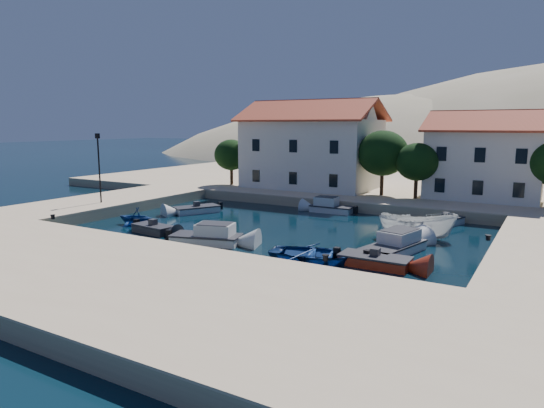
{
  "coord_description": "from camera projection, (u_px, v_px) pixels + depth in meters",
  "views": [
    {
      "loc": [
        17.94,
        -21.57,
        7.98
      ],
      "look_at": [
        -0.56,
        9.87,
        2.0
      ],
      "focal_mm": 32.0,
      "sensor_mm": 36.0,
      "label": 1
    }
  ],
  "objects": [
    {
      "name": "ground",
      "position": [
        196.0,
        261.0,
        28.62
      ],
      "size": [
        400.0,
        400.0,
        0.0
      ],
      "primitive_type": "plane",
      "color": "black",
      "rests_on": "ground"
    },
    {
      "name": "quay_south",
      "position": [
        116.0,
        281.0,
        23.43
      ],
      "size": [
        52.0,
        12.0,
        1.0
      ],
      "primitive_type": "cube",
      "color": "#D1B58F",
      "rests_on": "ground"
    },
    {
      "name": "quay_west",
      "position": [
        108.0,
        203.0,
        46.55
      ],
      "size": [
        8.0,
        20.0,
        1.0
      ],
      "primitive_type": "cube",
      "color": "#D1B58F",
      "rests_on": "ground"
    },
    {
      "name": "quay_north",
      "position": [
        405.0,
        186.0,
        59.86
      ],
      "size": [
        80.0,
        36.0,
        1.0
      ],
      "primitive_type": "cube",
      "color": "#D1B58F",
      "rests_on": "ground"
    },
    {
      "name": "building_left",
      "position": [
        312.0,
        143.0,
        54.47
      ],
      "size": [
        14.7,
        9.45,
        9.7
      ],
      "color": "silver",
      "rests_on": "quay_north"
    },
    {
      "name": "building_mid",
      "position": [
        486.0,
        154.0,
        46.43
      ],
      "size": [
        10.5,
        8.4,
        8.3
      ],
      "color": "silver",
      "rests_on": "quay_north"
    },
    {
      "name": "trees",
      "position": [
        398.0,
        157.0,
        47.23
      ],
      "size": [
        37.3,
        5.3,
        6.45
      ],
      "color": "#382314",
      "rests_on": "quay_north"
    },
    {
      "name": "lamppost",
      "position": [
        99.0,
        161.0,
        43.41
      ],
      "size": [
        0.35,
        0.25,
        6.22
      ],
      "color": "black",
      "rests_on": "quay_west"
    },
    {
      "name": "bollards",
      "position": [
        270.0,
        235.0,
        30.32
      ],
      "size": [
        29.36,
        9.56,
        0.3
      ],
      "color": "black",
      "rests_on": "ground"
    },
    {
      "name": "motorboat_grey_sw",
      "position": [
        153.0,
        229.0,
        36.09
      ],
      "size": [
        3.51,
        1.87,
        1.25
      ],
      "rotation": [
        0.0,
        0.0,
        -0.12
      ],
      "color": "#2F2E33",
      "rests_on": "ground"
    },
    {
      "name": "cabin_cruiser_south",
      "position": [
        206.0,
        237.0,
        32.85
      ],
      "size": [
        5.09,
        3.26,
        1.6
      ],
      "rotation": [
        0.0,
        0.0,
        0.29
      ],
      "color": "silver",
      "rests_on": "ground"
    },
    {
      "name": "rowboat_south",
      "position": [
        315.0,
        261.0,
        28.6
      ],
      "size": [
        6.11,
        4.89,
        1.13
      ],
      "primitive_type": "imported",
      "rotation": [
        0.0,
        0.0,
        1.77
      ],
      "color": "navy",
      "rests_on": "ground"
    },
    {
      "name": "motorboat_red_se",
      "position": [
        375.0,
        261.0,
        27.61
      ],
      "size": [
        4.01,
        1.81,
        1.25
      ],
      "rotation": [
        0.0,
        0.0,
        0.01
      ],
      "color": "maroon",
      "rests_on": "ground"
    },
    {
      "name": "cabin_cruiser_east",
      "position": [
        393.0,
        246.0,
        30.26
      ],
      "size": [
        3.15,
        5.45,
        1.6
      ],
      "rotation": [
        0.0,
        0.0,
        1.35
      ],
      "color": "silver",
      "rests_on": "ground"
    },
    {
      "name": "boat_east",
      "position": [
        417.0,
        239.0,
        34.31
      ],
      "size": [
        5.67,
        3.16,
        2.07
      ],
      "primitive_type": "imported",
      "rotation": [
        0.0,
        0.0,
        1.8
      ],
      "color": "silver",
      "rests_on": "ground"
    },
    {
      "name": "motorboat_white_ne",
      "position": [
        446.0,
        222.0,
        38.9
      ],
      "size": [
        2.59,
        3.6,
        1.25
      ],
      "rotation": [
        0.0,
        0.0,
        1.21
      ],
      "color": "silver",
      "rests_on": "ground"
    },
    {
      "name": "rowboat_west",
      "position": [
        136.0,
        225.0,
        39.15
      ],
      "size": [
        3.47,
        3.15,
        1.58
      ],
      "primitive_type": "imported",
      "rotation": [
        0.0,
        0.0,
        -1.37
      ],
      "color": "navy",
      "rests_on": "ground"
    },
    {
      "name": "motorboat_white_west",
      "position": [
        197.0,
        210.0,
        44.37
      ],
      "size": [
        3.49,
        4.42,
        1.25
      ],
      "rotation": [
        0.0,
        0.0,
        -2.06
      ],
      "color": "silver",
      "rests_on": "ground"
    },
    {
      "name": "cabin_cruiser_north",
      "position": [
        332.0,
        207.0,
        44.48
      ],
      "size": [
        3.94,
        1.71,
        1.6
      ],
      "rotation": [
        0.0,
        0.0,
        3.16
      ],
      "color": "silver",
      "rests_on": "ground"
    }
  ]
}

